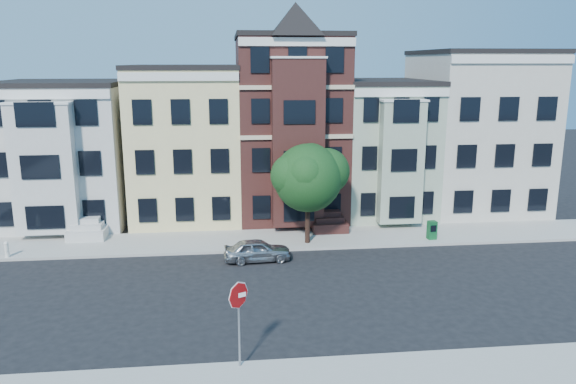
{
  "coord_description": "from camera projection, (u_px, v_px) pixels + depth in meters",
  "views": [
    {
      "loc": [
        -4.28,
        -24.06,
        10.49
      ],
      "look_at": [
        -1.34,
        2.85,
        4.2
      ],
      "focal_mm": 35.0,
      "sensor_mm": 36.0,
      "label": 1
    }
  ],
  "objects": [
    {
      "name": "house_green",
      "position": [
        380.0,
        148.0,
        39.83
      ],
      "size": [
        6.0,
        9.0,
        9.0
      ],
      "primitive_type": "cube",
      "color": "#9AA990",
      "rests_on": "ground"
    },
    {
      "name": "newspaper_box",
      "position": [
        432.0,
        230.0,
        33.46
      ],
      "size": [
        0.54,
        0.49,
        1.1
      ],
      "primitive_type": "cube",
      "rotation": [
        0.0,
        0.0,
        0.1
      ],
      "color": "#115729",
      "rests_on": "far_sidewalk"
    },
    {
      "name": "house_yellow",
      "position": [
        187.0,
        144.0,
        38.29
      ],
      "size": [
        7.0,
        9.0,
        10.0
      ],
      "primitive_type": "cube",
      "color": "beige",
      "rests_on": "ground"
    },
    {
      "name": "street_tree",
      "position": [
        308.0,
        182.0,
        32.1
      ],
      "size": [
        7.14,
        7.14,
        7.21
      ],
      "primitive_type": null,
      "rotation": [
        0.0,
        0.0,
        0.17
      ],
      "color": "#1E4D1D",
      "rests_on": "far_sidewalk"
    },
    {
      "name": "far_sidewalk",
      "position": [
        301.0,
        239.0,
        33.85
      ],
      "size": [
        60.0,
        4.0,
        0.15
      ],
      "primitive_type": "cube",
      "color": "#9E9B93",
      "rests_on": "ground"
    },
    {
      "name": "house_white",
      "position": [
        67.0,
        154.0,
        37.56
      ],
      "size": [
        8.0,
        9.0,
        9.0
      ],
      "primitive_type": "cube",
      "color": "beige",
      "rests_on": "ground"
    },
    {
      "name": "fire_hydrant",
      "position": [
        7.0,
        251.0,
        30.39
      ],
      "size": [
        0.27,
        0.27,
        0.7
      ],
      "primitive_type": "cylinder",
      "rotation": [
        0.0,
        0.0,
        0.11
      ],
      "color": "white",
      "rests_on": "far_sidewalk"
    },
    {
      "name": "ground",
      "position": [
        323.0,
        293.0,
        26.12
      ],
      "size": [
        120.0,
        120.0,
        0.0
      ],
      "primitive_type": "plane",
      "color": "black"
    },
    {
      "name": "stop_sign",
      "position": [
        239.0,
        319.0,
        19.16
      ],
      "size": [
        0.94,
        0.52,
        3.53
      ],
      "primitive_type": null,
      "rotation": [
        0.0,
        0.0,
        0.42
      ],
      "color": "#A90A0B",
      "rests_on": "near_sidewalk"
    },
    {
      "name": "parked_car",
      "position": [
        257.0,
        250.0,
        30.16
      ],
      "size": [
        3.66,
        1.68,
        1.22
      ],
      "primitive_type": "imported",
      "rotation": [
        0.0,
        0.0,
        1.64
      ],
      "color": "#A3A5AA",
      "rests_on": "ground"
    },
    {
      "name": "house_brown",
      "position": [
        289.0,
        128.0,
        38.81
      ],
      "size": [
        7.0,
        9.0,
        12.0
      ],
      "primitive_type": "cube",
      "color": "#381916",
      "rests_on": "ground"
    },
    {
      "name": "house_cream",
      "position": [
        475.0,
        133.0,
        40.35
      ],
      "size": [
        8.0,
        9.0,
        11.0
      ],
      "primitive_type": "cube",
      "color": "beige",
      "rests_on": "ground"
    }
  ]
}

